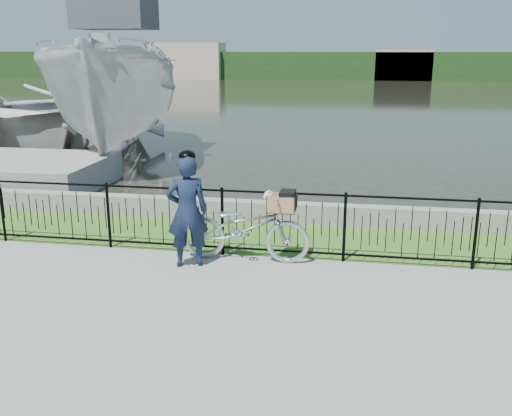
% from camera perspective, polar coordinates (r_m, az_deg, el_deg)
% --- Properties ---
extents(ground, '(120.00, 120.00, 0.00)m').
position_cam_1_polar(ground, '(7.99, 1.14, -8.95)').
color(ground, gray).
rests_on(ground, ground).
extents(grass_strip, '(60.00, 2.00, 0.01)m').
position_cam_1_polar(grass_strip, '(10.39, 3.31, -3.03)').
color(grass_strip, '#3C6920').
rests_on(grass_strip, ground).
extents(water, '(120.00, 120.00, 0.00)m').
position_cam_1_polar(water, '(40.34, 8.35, 10.75)').
color(water, black).
rests_on(water, ground).
extents(quay_wall, '(60.00, 0.30, 0.40)m').
position_cam_1_polar(quay_wall, '(11.28, 3.91, -0.48)').
color(quay_wall, gray).
rests_on(quay_wall, ground).
extents(fence, '(14.00, 0.06, 1.15)m').
position_cam_1_polar(fence, '(9.27, 2.65, -1.64)').
color(fence, black).
rests_on(fence, ground).
extents(far_treeline, '(120.00, 6.00, 3.00)m').
position_cam_1_polar(far_treeline, '(67.22, 9.12, 13.89)').
color(far_treeline, '#203F18').
rests_on(far_treeline, ground).
extents(far_building_left, '(8.00, 4.00, 4.00)m').
position_cam_1_polar(far_building_left, '(67.94, -6.75, 14.42)').
color(far_building_left, '#BBA896').
rests_on(far_building_left, ground).
extents(far_building_right, '(6.00, 3.00, 3.20)m').
position_cam_1_polar(far_building_right, '(65.90, 14.47, 13.66)').
color(far_building_right, '#BBA896').
rests_on(far_building_right, ground).
extents(bicycle_rig, '(2.09, 0.73, 1.21)m').
position_cam_1_polar(bicycle_rig, '(9.17, -1.02, -1.93)').
color(bicycle_rig, silver).
rests_on(bicycle_rig, ground).
extents(cyclist, '(0.75, 0.62, 1.84)m').
position_cam_1_polar(cyclist, '(8.91, -6.89, -0.21)').
color(cyclist, '#131D35').
rests_on(cyclist, ground).
extents(boat_near, '(5.92, 10.13, 5.48)m').
position_cam_1_polar(boat_near, '(18.31, -13.48, 10.95)').
color(boat_near, '#BEBEBE').
rests_on(boat_near, water).
extents(boat_far, '(11.24, 12.96, 2.25)m').
position_cam_1_polar(boat_far, '(21.25, -23.55, 8.41)').
color(boat_far, '#BEBEBE').
rests_on(boat_far, water).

